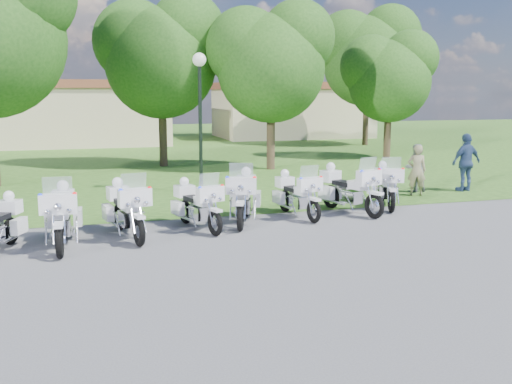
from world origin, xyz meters
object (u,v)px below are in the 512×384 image
object	(u,v)px
motorcycle_6	(348,188)
lamp_post	(200,89)
motorcycle_1	(62,215)
motorcycle_4	(244,196)
motorcycle_5	(297,194)
motorcycle_2	(126,209)
motorcycle_7	(386,185)
bystander_c	(466,163)
motorcycle_3	(197,204)
bystander_b	(415,168)
bystander_a	(417,171)

from	to	relation	value
motorcycle_6	lamp_post	xyz separation A→B (m)	(-3.28, 4.35, 2.73)
motorcycle_1	motorcycle_4	xyz separation A→B (m)	(4.36, 1.15, 0.00)
motorcycle_5	motorcycle_1	bearing A→B (deg)	4.82
motorcycle_2	motorcycle_6	xyz separation A→B (m)	(6.07, 1.09, 0.02)
motorcycle_7	motorcycle_1	bearing A→B (deg)	32.19
motorcycle_1	motorcycle_6	distance (m)	7.61
motorcycle_4	bystander_c	xyz separation A→B (m)	(8.40, 2.45, 0.29)
motorcycle_3	motorcycle_7	distance (m)	5.94
motorcycle_4	motorcycle_7	xyz separation A→B (m)	(4.53, 0.86, -0.04)
motorcycle_2	motorcycle_6	distance (m)	6.17
motorcycle_7	lamp_post	xyz separation A→B (m)	(-4.72, 3.86, 2.76)
motorcycle_6	bystander_c	distance (m)	5.71
bystander_c	motorcycle_1	bearing A→B (deg)	8.20
bystander_c	motorcycle_7	bearing A→B (deg)	14.74
motorcycle_5	motorcycle_6	distance (m)	1.56
bystander_b	motorcycle_4	bearing A→B (deg)	16.31
motorcycle_1	motorcycle_7	world-z (taller)	motorcycle_1
motorcycle_6	motorcycle_2	bearing A→B (deg)	-7.50
motorcycle_1	motorcycle_3	xyz separation A→B (m)	(3.07, 0.78, -0.07)
motorcycle_1	motorcycle_5	size ratio (longest dim) A/B	1.12
motorcycle_5	motorcycle_7	distance (m)	3.05
motorcycle_6	motorcycle_7	size ratio (longest dim) A/B	1.06
motorcycle_1	lamp_post	world-z (taller)	lamp_post
motorcycle_2	bystander_c	size ratio (longest dim) A/B	1.19
motorcycle_7	bystander_b	size ratio (longest dim) A/B	1.36
bystander_a	bystander_c	xyz separation A→B (m)	(2.08, 0.32, 0.15)
motorcycle_6	lamp_post	world-z (taller)	lamp_post
motorcycle_1	motorcycle_2	bearing A→B (deg)	-161.17
motorcycle_1	bystander_a	world-z (taller)	bystander_a
motorcycle_7	bystander_a	size ratio (longest dim) A/B	1.33
motorcycle_3	motorcycle_5	size ratio (longest dim) A/B	0.97
motorcycle_2	lamp_post	xyz separation A→B (m)	(2.79, 5.44, 2.75)
motorcycle_1	motorcycle_3	bearing A→B (deg)	-164.39
motorcycle_4	motorcycle_5	bearing A→B (deg)	-149.74
motorcycle_1	motorcycle_2	size ratio (longest dim) A/B	1.04
motorcycle_3	motorcycle_6	world-z (taller)	motorcycle_6
motorcycle_7	bystander_b	bearing A→B (deg)	-118.92
motorcycle_4	lamp_post	distance (m)	5.45
bystander_a	bystander_b	world-z (taller)	bystander_a
motorcycle_4	bystander_a	xyz separation A→B (m)	(6.32, 2.13, 0.14)
motorcycle_2	motorcycle_7	bearing A→B (deg)	-179.40
lamp_post	motorcycle_2	bearing A→B (deg)	-117.15
motorcycle_4	motorcycle_2	bearing A→B (deg)	33.46
lamp_post	motorcycle_6	bearing A→B (deg)	-52.94
bystander_c	bystander_b	bearing A→B (deg)	-18.17
lamp_post	bystander_b	bearing A→B (deg)	-15.82
lamp_post	motorcycle_5	bearing A→B (deg)	-68.80
motorcycle_2	motorcycle_5	size ratio (longest dim) A/B	1.07
bystander_c	lamp_post	bearing A→B (deg)	-22.37
motorcycle_2	bystander_c	xyz separation A→B (m)	(11.38, 3.17, 0.31)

